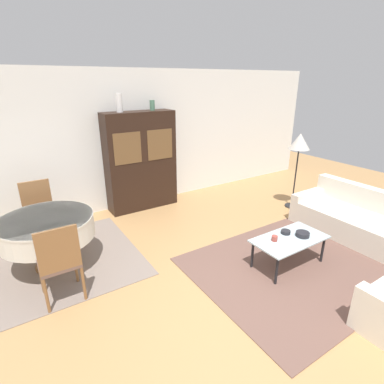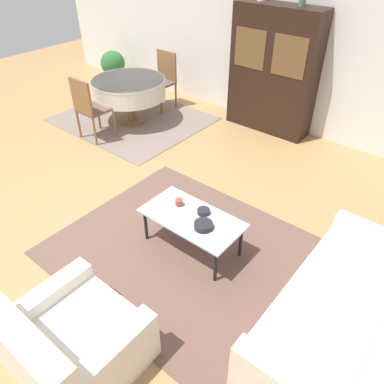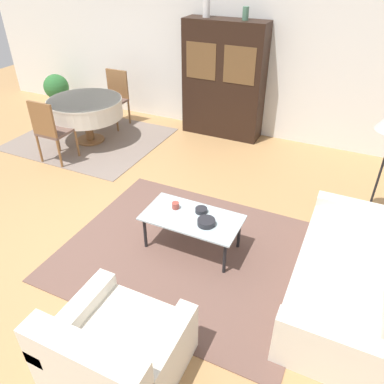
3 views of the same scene
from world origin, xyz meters
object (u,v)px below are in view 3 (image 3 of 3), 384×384
(couch, at_px, (355,278))
(armchair, at_px, (115,352))
(dining_table, at_px, (86,108))
(potted_plant, at_px, (57,90))
(dining_chair_near, at_px, (50,128))
(bowl, at_px, (206,222))
(dining_chair_far, at_px, (115,95))
(bowl_small, at_px, (201,210))
(vase_tall, at_px, (206,6))
(display_cabinet, at_px, (224,81))
(coffee_table, at_px, (192,220))
(vase_short, at_px, (246,13))
(cup, at_px, (176,205))

(couch, distance_m, armchair, 2.25)
(dining_table, relative_size, potted_plant, 1.71)
(dining_chair_near, height_order, bowl, dining_chair_near)
(armchair, bearing_deg, dining_chair_far, 124.79)
(dining_chair_near, xyz_separation_m, bowl, (3.01, -0.98, -0.11))
(bowl_small, xyz_separation_m, vase_tall, (-1.25, 2.94, 1.64))
(display_cabinet, relative_size, vase_tall, 5.88)
(armchair, bearing_deg, display_cabinet, 101.72)
(dining_chair_far, relative_size, potted_plant, 1.39)
(potted_plant, bearing_deg, bowl_small, -30.67)
(coffee_table, relative_size, bowl, 5.63)
(dining_chair_near, distance_m, bowl, 3.16)
(dining_chair_far, bearing_deg, dining_table, 90.00)
(bowl_small, bearing_deg, dining_chair_far, 139.17)
(armchair, xyz_separation_m, dining_table, (-2.93, 3.38, 0.33))
(couch, distance_m, bowl_small, 1.66)
(dining_chair_near, relative_size, vase_short, 5.25)
(dining_chair_far, height_order, cup, dining_chair_far)
(display_cabinet, xyz_separation_m, potted_plant, (-3.54, -0.30, -0.56))
(armchair, height_order, vase_short, vase_short)
(dining_table, relative_size, bowl, 6.52)
(bowl, bearing_deg, vase_tall, 114.05)
(dining_chair_near, xyz_separation_m, potted_plant, (-1.58, 1.84, -0.17))
(armchair, distance_m, vase_tall, 5.19)
(couch, height_order, display_cabinet, display_cabinet)
(bowl, bearing_deg, display_cabinet, 108.55)
(dining_chair_near, height_order, bowl_small, dining_chair_near)
(armchair, height_order, bowl, armchair)
(vase_tall, relative_size, potted_plant, 0.46)
(dining_table, distance_m, dining_chair_near, 0.84)
(bowl, bearing_deg, potted_plant, 148.44)
(armchair, height_order, coffee_table, armchair)
(vase_tall, bearing_deg, coffee_table, -68.60)
(bowl, bearing_deg, armchair, -92.78)
(dining_chair_far, xyz_separation_m, cup, (2.58, -2.54, -0.11))
(dining_table, relative_size, bowl_small, 9.31)
(armchair, height_order, display_cabinet, display_cabinet)
(dining_table, distance_m, vase_tall, 2.56)
(display_cabinet, height_order, cup, display_cabinet)
(vase_tall, height_order, vase_short, vase_tall)
(dining_chair_near, xyz_separation_m, cup, (2.58, -0.85, -0.11))
(dining_chair_near, bearing_deg, bowl_small, -15.54)
(armchair, xyz_separation_m, vase_tall, (-1.32, 4.68, 1.82))
(dining_table, relative_size, dining_chair_near, 1.23)
(dining_table, distance_m, dining_chair_far, 0.84)
(display_cabinet, bearing_deg, dining_table, -146.42)
(vase_short, bearing_deg, bowl_small, -78.39)
(dining_chair_near, bearing_deg, couch, -11.75)
(bowl_small, distance_m, potted_plant, 5.17)
(dining_chair_near, bearing_deg, display_cabinet, 47.54)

